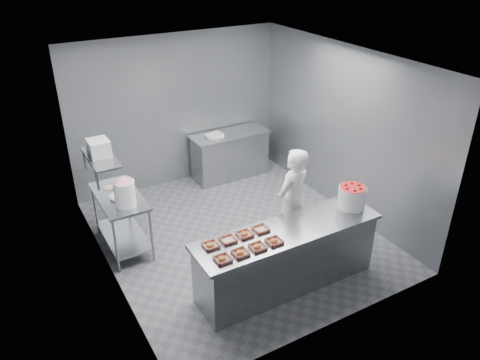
# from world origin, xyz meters

# --- Properties ---
(floor) EXTENTS (4.50, 4.50, 0.00)m
(floor) POSITION_xyz_m (0.00, 0.00, 0.00)
(floor) COLOR #4C4C51
(floor) RESTS_ON ground
(ceiling) EXTENTS (4.50, 4.50, 0.00)m
(ceiling) POSITION_xyz_m (0.00, 0.00, 2.80)
(ceiling) COLOR white
(ceiling) RESTS_ON wall_back
(wall_back) EXTENTS (4.00, 0.04, 2.80)m
(wall_back) POSITION_xyz_m (0.00, 2.25, 1.40)
(wall_back) COLOR slate
(wall_back) RESTS_ON ground
(wall_left) EXTENTS (0.04, 4.50, 2.80)m
(wall_left) POSITION_xyz_m (-2.00, 0.00, 1.40)
(wall_left) COLOR slate
(wall_left) RESTS_ON ground
(wall_right) EXTENTS (0.04, 4.50, 2.80)m
(wall_right) POSITION_xyz_m (2.00, 0.00, 1.40)
(wall_right) COLOR slate
(wall_right) RESTS_ON ground
(service_counter) EXTENTS (2.60, 0.70, 0.90)m
(service_counter) POSITION_xyz_m (0.00, -1.35, 0.45)
(service_counter) COLOR slate
(service_counter) RESTS_ON ground
(prep_table) EXTENTS (0.60, 1.20, 0.90)m
(prep_table) POSITION_xyz_m (-1.65, 0.60, 0.59)
(prep_table) COLOR slate
(prep_table) RESTS_ON ground
(back_counter) EXTENTS (1.50, 0.60, 0.90)m
(back_counter) POSITION_xyz_m (0.90, 1.90, 0.45)
(back_counter) COLOR slate
(back_counter) RESTS_ON ground
(wall_shelf) EXTENTS (0.35, 0.90, 0.03)m
(wall_shelf) POSITION_xyz_m (-1.82, 0.60, 1.55)
(wall_shelf) COLOR slate
(wall_shelf) RESTS_ON wall_left
(tray_0) EXTENTS (0.19, 0.18, 0.06)m
(tray_0) POSITION_xyz_m (-1.05, -1.51, 0.92)
(tray_0) COLOR tan
(tray_0) RESTS_ON service_counter
(tray_1) EXTENTS (0.19, 0.18, 0.06)m
(tray_1) POSITION_xyz_m (-0.81, -1.51, 0.92)
(tray_1) COLOR tan
(tray_1) RESTS_ON service_counter
(tray_2) EXTENTS (0.19, 0.18, 0.06)m
(tray_2) POSITION_xyz_m (-0.57, -1.51, 0.92)
(tray_2) COLOR tan
(tray_2) RESTS_ON service_counter
(tray_3) EXTENTS (0.19, 0.18, 0.06)m
(tray_3) POSITION_xyz_m (-0.33, -1.51, 0.92)
(tray_3) COLOR tan
(tray_3) RESTS_ON service_counter
(tray_4) EXTENTS (0.19, 0.18, 0.06)m
(tray_4) POSITION_xyz_m (-1.05, -1.19, 0.92)
(tray_4) COLOR tan
(tray_4) RESTS_ON service_counter
(tray_5) EXTENTS (0.19, 0.18, 0.04)m
(tray_5) POSITION_xyz_m (-0.80, -1.19, 0.92)
(tray_5) COLOR tan
(tray_5) RESTS_ON service_counter
(tray_6) EXTENTS (0.19, 0.18, 0.06)m
(tray_6) POSITION_xyz_m (-0.57, -1.19, 0.92)
(tray_6) COLOR tan
(tray_6) RESTS_ON service_counter
(tray_7) EXTENTS (0.19, 0.18, 0.04)m
(tray_7) POSITION_xyz_m (-0.32, -1.19, 0.92)
(tray_7) COLOR tan
(tray_7) RESTS_ON service_counter
(worker) EXTENTS (0.71, 0.58, 1.69)m
(worker) POSITION_xyz_m (0.48, -0.75, 0.84)
(worker) COLOR white
(worker) RESTS_ON ground
(strawberry_tub) EXTENTS (0.38, 0.38, 0.31)m
(strawberry_tub) POSITION_xyz_m (1.08, -1.31, 1.07)
(strawberry_tub) COLOR white
(strawberry_tub) RESTS_ON service_counter
(glaze_bucket) EXTENTS (0.31, 0.29, 0.45)m
(glaze_bucket) POSITION_xyz_m (-1.63, 0.29, 1.10)
(glaze_bucket) COLOR white
(glaze_bucket) RESTS_ON prep_table
(bucket_lid) EXTENTS (0.38, 0.38, 0.02)m
(bucket_lid) POSITION_xyz_m (-1.64, 0.54, 0.91)
(bucket_lid) COLOR white
(bucket_lid) RESTS_ON prep_table
(rag) EXTENTS (0.16, 0.14, 0.02)m
(rag) POSITION_xyz_m (-1.71, 0.89, 0.91)
(rag) COLOR #CCB28C
(rag) RESTS_ON prep_table
(appliance) EXTENTS (0.28, 0.31, 0.23)m
(appliance) POSITION_xyz_m (-1.82, 0.63, 1.68)
(appliance) COLOR gray
(appliance) RESTS_ON wall_shelf
(paper_stack) EXTENTS (0.31, 0.24, 0.06)m
(paper_stack) POSITION_xyz_m (0.57, 1.90, 0.93)
(paper_stack) COLOR silver
(paper_stack) RESTS_ON back_counter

